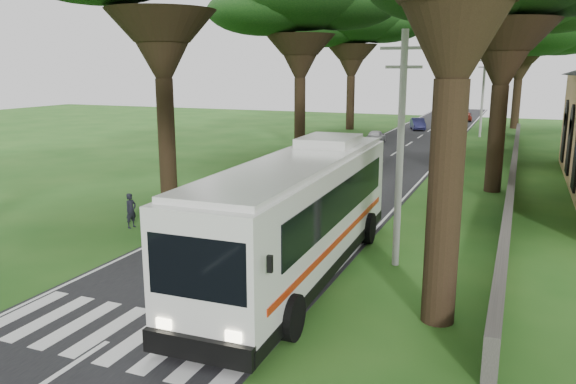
# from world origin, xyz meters

# --- Properties ---
(ground) EXTENTS (140.00, 140.00, 0.00)m
(ground) POSITION_xyz_m (0.00, 0.00, 0.00)
(ground) COLOR #1C4C15
(ground) RESTS_ON ground
(road) EXTENTS (8.00, 120.00, 0.04)m
(road) POSITION_xyz_m (0.00, 25.00, 0.01)
(road) COLOR black
(road) RESTS_ON ground
(crosswalk) EXTENTS (8.00, 3.00, 0.01)m
(crosswalk) POSITION_xyz_m (0.00, -2.00, 0.00)
(crosswalk) COLOR silver
(crosswalk) RESTS_ON ground
(property_wall) EXTENTS (0.35, 50.00, 1.20)m
(property_wall) POSITION_xyz_m (9.00, 24.00, 0.60)
(property_wall) COLOR #383533
(property_wall) RESTS_ON ground
(pole_near) EXTENTS (1.60, 0.24, 8.00)m
(pole_near) POSITION_xyz_m (5.50, 6.00, 4.18)
(pole_near) COLOR gray
(pole_near) RESTS_ON ground
(pole_mid) EXTENTS (1.60, 0.24, 8.00)m
(pole_mid) POSITION_xyz_m (5.50, 26.00, 4.18)
(pole_mid) COLOR gray
(pole_mid) RESTS_ON ground
(pole_far) EXTENTS (1.60, 0.24, 8.00)m
(pole_far) POSITION_xyz_m (5.50, 46.00, 4.18)
(pole_far) COLOR gray
(pole_far) RESTS_ON ground
(tree_l_far) EXTENTS (12.80, 12.80, 14.64)m
(tree_l_far) POSITION_xyz_m (-8.50, 48.00, 11.73)
(tree_l_far) COLOR black
(tree_l_far) RESTS_ON ground
(tree_r_midb) EXTENTS (13.92, 13.92, 15.18)m
(tree_r_midb) POSITION_xyz_m (7.50, 38.00, 12.08)
(tree_r_midb) COLOR black
(tree_r_midb) RESTS_ON ground
(tree_r_far) EXTENTS (15.47, 15.47, 14.32)m
(tree_r_far) POSITION_xyz_m (8.50, 56.00, 10.96)
(tree_r_far) COLOR black
(tree_r_far) RESTS_ON ground
(coach_bus) EXTENTS (3.43, 13.40, 3.93)m
(coach_bus) POSITION_xyz_m (2.70, 3.90, 2.12)
(coach_bus) COLOR silver
(coach_bus) RESTS_ON ground
(distant_car_a) EXTENTS (1.56, 3.49, 1.16)m
(distant_car_a) POSITION_xyz_m (-3.00, 37.71, 0.61)
(distant_car_a) COLOR silver
(distant_car_a) RESTS_ON road
(distant_car_b) EXTENTS (2.41, 4.03, 1.26)m
(distant_car_b) POSITION_xyz_m (-1.38, 50.37, 0.66)
(distant_car_b) COLOR navy
(distant_car_b) RESTS_ON road
(distant_car_c) EXTENTS (2.24, 4.21, 1.16)m
(distant_car_c) POSITION_xyz_m (2.41, 63.14, 0.61)
(distant_car_c) COLOR maroon
(distant_car_c) RESTS_ON road
(pedestrian) EXTENTS (0.44, 0.60, 1.52)m
(pedestrian) POSITION_xyz_m (-6.04, 6.28, 0.76)
(pedestrian) COLOR black
(pedestrian) RESTS_ON ground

